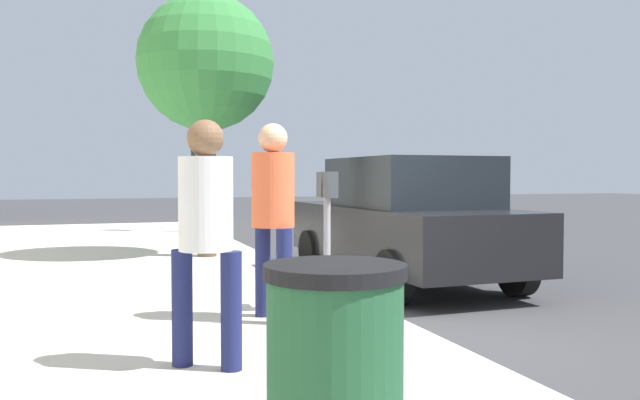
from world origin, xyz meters
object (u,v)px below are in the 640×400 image
(trash_bin, at_px, (335,386))
(parked_sedan_near, at_px, (405,220))
(pedestrian_bystander, at_px, (206,222))
(pedestrian_at_meter, at_px, (273,203))
(street_tree, at_px, (206,65))
(parking_meter, at_px, (327,211))
(traffic_signal, at_px, (197,133))

(trash_bin, bearing_deg, parked_sedan_near, -28.71)
(pedestrian_bystander, relative_size, trash_bin, 1.75)
(pedestrian_at_meter, bearing_deg, trash_bin, -115.93)
(street_tree, bearing_deg, pedestrian_bystander, 171.07)
(parking_meter, bearing_deg, pedestrian_at_meter, 110.69)
(pedestrian_bystander, xyz_separation_m, street_tree, (6.47, -1.02, 2.20))
(pedestrian_bystander, bearing_deg, parked_sedan_near, -7.33)
(parking_meter, height_order, pedestrian_at_meter, pedestrian_at_meter)
(parking_meter, height_order, pedestrian_bystander, pedestrian_bystander)
(pedestrian_at_meter, distance_m, pedestrian_bystander, 1.58)
(traffic_signal, bearing_deg, pedestrian_at_meter, 175.84)
(pedestrian_bystander, distance_m, street_tree, 6.90)
(parking_meter, xyz_separation_m, parked_sedan_near, (2.10, -1.91, -0.27))
(parking_meter, xyz_separation_m, pedestrian_bystander, (-1.57, 1.47, 0.03))
(pedestrian_at_meter, xyz_separation_m, parked_sedan_near, (2.34, -2.53, -0.37))
(parking_meter, xyz_separation_m, trash_bin, (-3.71, 1.27, -0.51))
(pedestrian_at_meter, height_order, street_tree, street_tree)
(pedestrian_at_meter, height_order, traffic_signal, traffic_signal)
(trash_bin, bearing_deg, parking_meter, -18.95)
(street_tree, bearing_deg, parked_sedan_near, -139.84)
(trash_bin, bearing_deg, pedestrian_at_meter, -10.57)
(parked_sedan_near, height_order, traffic_signal, traffic_signal)
(parked_sedan_near, relative_size, traffic_signal, 1.24)
(pedestrian_bystander, xyz_separation_m, traffic_signal, (11.41, -1.57, 1.38))
(pedestrian_bystander, relative_size, parked_sedan_near, 0.40)
(pedestrian_bystander, height_order, trash_bin, pedestrian_bystander)
(parking_meter, distance_m, street_tree, 5.39)
(parked_sedan_near, height_order, trash_bin, parked_sedan_near)
(pedestrian_at_meter, relative_size, trash_bin, 1.84)
(pedestrian_at_meter, relative_size, pedestrian_bystander, 1.05)
(pedestrian_bystander, xyz_separation_m, parked_sedan_near, (3.67, -3.37, -0.30))
(trash_bin, bearing_deg, traffic_signal, -5.81)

